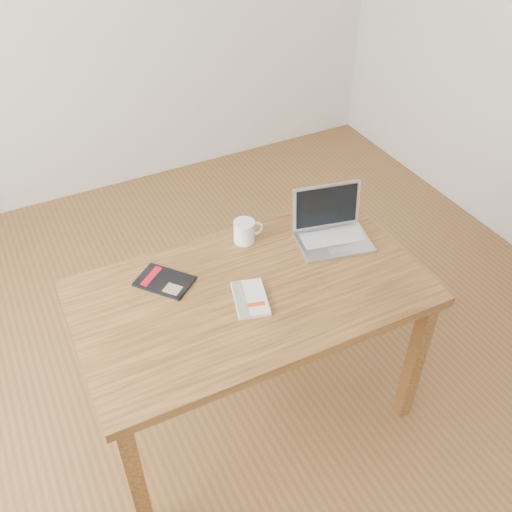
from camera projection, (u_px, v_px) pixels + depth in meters
name	position (u px, v px, depth m)	size (l,w,h in m)	color
room	(208.00, 134.00, 1.84)	(4.04, 4.04, 2.70)	brown
desk	(252.00, 306.00, 2.22)	(1.34, 0.78, 0.75)	brown
white_guidebook	(250.00, 299.00, 2.11)	(0.17, 0.22, 0.02)	beige
black_guidebook	(164.00, 281.00, 2.19)	(0.24, 0.25, 0.01)	black
laptop	(331.00, 229.00, 2.38)	(0.34, 0.29, 0.21)	silver
coffee_mug	(245.00, 231.00, 2.36)	(0.13, 0.09, 0.10)	white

